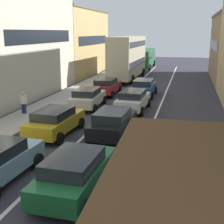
# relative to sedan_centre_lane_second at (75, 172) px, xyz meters

# --- Properties ---
(sidewalk_left) EXTENTS (2.60, 64.00, 0.14)m
(sidewalk_left) POSITION_rel_sedan_centre_lane_second_xyz_m (-6.73, 13.53, -0.73)
(sidewalk_left) COLOR #9B9B9B
(sidewalk_left) RESTS_ON ground
(lane_stripe_left) EXTENTS (0.16, 60.00, 0.01)m
(lane_stripe_left) POSITION_rel_sedan_centre_lane_second_xyz_m (-1.73, 13.53, -0.79)
(lane_stripe_left) COLOR silver
(lane_stripe_left) RESTS_ON ground
(lane_stripe_right) EXTENTS (0.16, 60.00, 0.01)m
(lane_stripe_right) POSITION_rel_sedan_centre_lane_second_xyz_m (1.67, 13.53, -0.79)
(lane_stripe_right) COLOR silver
(lane_stripe_right) RESTS_ON ground
(sedan_centre_lane_second) EXTENTS (2.16, 4.35, 1.49)m
(sedan_centre_lane_second) POSITION_rel_sedan_centre_lane_second_xyz_m (0.00, 0.00, 0.00)
(sedan_centre_lane_second) COLOR #19592D
(sedan_centre_lane_second) RESTS_ON ground
(hatchback_centre_lane_third) EXTENTS (2.15, 4.34, 1.49)m
(hatchback_centre_lane_third) POSITION_rel_sedan_centre_lane_second_xyz_m (-0.19, 6.37, 0.00)
(hatchback_centre_lane_third) COLOR black
(hatchback_centre_lane_third) RESTS_ON ground
(sedan_left_lane_third) EXTENTS (2.24, 4.38, 1.49)m
(sedan_left_lane_third) POSITION_rel_sedan_centre_lane_second_xyz_m (-3.37, 5.90, 0.00)
(sedan_left_lane_third) COLOR #B29319
(sedan_left_lane_third) RESTS_ON ground
(coupe_centre_lane_fourth) EXTENTS (2.21, 4.37, 1.49)m
(coupe_centre_lane_fourth) POSITION_rel_sedan_centre_lane_second_xyz_m (-0.15, 12.43, 0.00)
(coupe_centre_lane_fourth) COLOR silver
(coupe_centre_lane_fourth) RESTS_ON ground
(sedan_left_lane_fourth) EXTENTS (2.15, 4.35, 1.49)m
(sedan_left_lane_fourth) POSITION_rel_sedan_centre_lane_second_xyz_m (-3.61, 12.41, 0.00)
(sedan_left_lane_fourth) COLOR beige
(sedan_left_lane_fourth) RESTS_ON ground
(sedan_centre_lane_fifth) EXTENTS (2.08, 4.31, 1.49)m
(sedan_centre_lane_fifth) POSITION_rel_sedan_centre_lane_second_xyz_m (-0.17, 17.93, 0.00)
(sedan_centre_lane_fifth) COLOR #194C8C
(sedan_centre_lane_fifth) RESTS_ON ground
(sedan_left_lane_fifth) EXTENTS (2.10, 4.32, 1.49)m
(sedan_left_lane_fifth) POSITION_rel_sedan_centre_lane_second_xyz_m (-3.53, 17.59, 0.00)
(sedan_left_lane_fifth) COLOR #A51E1E
(sedan_left_lane_fifth) RESTS_ON ground
(sedan_right_lane_behind_truck) EXTENTS (2.26, 4.40, 1.49)m
(sedan_right_lane_behind_truck) POSITION_rel_sedan_centre_lane_second_xyz_m (3.51, 3.17, 0.00)
(sedan_right_lane_behind_truck) COLOR gray
(sedan_right_lane_behind_truck) RESTS_ON ground
(bus_mid_queue_primary) EXTENTS (2.97, 10.55, 5.06)m
(bus_mid_queue_primary) POSITION_rel_sedan_centre_lane_second_xyz_m (-3.48, 27.36, 2.03)
(bus_mid_queue_primary) COLOR #BFB793
(bus_mid_queue_primary) RESTS_ON ground
(bus_far_queue_secondary) EXTENTS (2.95, 10.54, 2.90)m
(bus_far_queue_secondary) POSITION_rel_sedan_centre_lane_second_xyz_m (-3.24, 39.42, 0.96)
(bus_far_queue_secondary) COLOR #1E6033
(bus_far_queue_secondary) RESTS_ON ground
(pedestrian_near_kerb) EXTENTS (0.54, 0.34, 1.66)m
(pedestrian_near_kerb) POSITION_rel_sedan_centre_lane_second_xyz_m (-7.17, 9.24, 0.15)
(pedestrian_near_kerb) COLOR #262D47
(pedestrian_near_kerb) RESTS_ON ground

